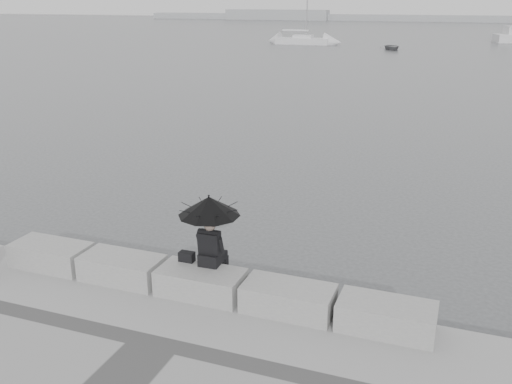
% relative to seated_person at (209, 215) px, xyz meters
% --- Properties ---
extents(ground, '(360.00, 360.00, 0.00)m').
position_rel_seated_person_xyz_m(ground, '(-0.07, 0.16, -2.00)').
color(ground, '#424547').
rests_on(ground, ground).
extents(stone_block_far_left, '(1.60, 0.80, 0.50)m').
position_rel_seated_person_xyz_m(stone_block_far_left, '(-3.47, -0.29, -1.25)').
color(stone_block_far_left, gray).
rests_on(stone_block_far_left, promenade).
extents(stone_block_left, '(1.60, 0.80, 0.50)m').
position_rel_seated_person_xyz_m(stone_block_left, '(-1.77, -0.29, -1.25)').
color(stone_block_left, gray).
rests_on(stone_block_left, promenade).
extents(stone_block_centre, '(1.60, 0.80, 0.50)m').
position_rel_seated_person_xyz_m(stone_block_centre, '(-0.07, -0.29, -1.25)').
color(stone_block_centre, gray).
rests_on(stone_block_centre, promenade).
extents(stone_block_right, '(1.60, 0.80, 0.50)m').
position_rel_seated_person_xyz_m(stone_block_right, '(1.63, -0.29, -1.25)').
color(stone_block_right, gray).
rests_on(stone_block_right, promenade).
extents(stone_block_far_right, '(1.60, 0.80, 0.50)m').
position_rel_seated_person_xyz_m(stone_block_far_right, '(3.33, -0.29, -1.25)').
color(stone_block_far_right, gray).
rests_on(stone_block_far_right, promenade).
extents(seated_person, '(1.15, 1.15, 1.39)m').
position_rel_seated_person_xyz_m(seated_person, '(0.00, 0.00, 0.00)').
color(seated_person, black).
rests_on(seated_person, stone_block_centre).
extents(bag, '(0.29, 0.17, 0.19)m').
position_rel_seated_person_xyz_m(bag, '(-0.48, -0.02, -0.91)').
color(bag, black).
rests_on(bag, stone_block_centre).
extents(distant_landmass, '(180.00, 8.00, 2.80)m').
position_rel_seated_person_xyz_m(distant_landmass, '(-8.21, 154.67, -1.10)').
color(distant_landmass, '#989A9D').
rests_on(distant_landmass, ground).
extents(sailboat_left, '(7.21, 2.59, 12.90)m').
position_rel_seated_person_xyz_m(sailboat_left, '(-17.42, 66.47, -1.47)').
color(sailboat_left, silver).
rests_on(sailboat_left, ground).
extents(dinghy, '(3.82, 2.81, 0.60)m').
position_rel_seated_person_xyz_m(dinghy, '(-5.17, 61.97, -1.70)').
color(dinghy, gray).
rests_on(dinghy, ground).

